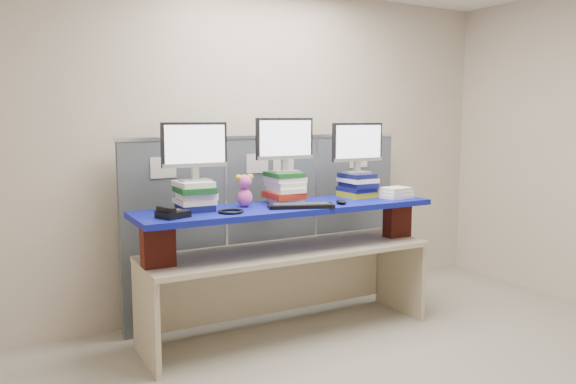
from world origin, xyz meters
TOP-DOWN VIEW (x-y plane):
  - room at (0.00, 0.00)m, footprint 5.00×4.00m
  - cubicle_partition at (-0.00, 1.78)m, footprint 2.60×0.06m
  - desk at (-0.15, 1.24)m, footprint 2.26×0.73m
  - brick_pier_left at (-1.17, 1.23)m, footprint 0.22×0.12m
  - brick_pier_right at (0.86, 1.16)m, footprint 0.22×0.12m
  - blue_board at (-0.15, 1.24)m, footprint 2.34×0.66m
  - book_stack_left at (-0.84, 1.39)m, footprint 0.29×0.32m
  - book_stack_center at (-0.11, 1.36)m, footprint 0.27×0.31m
  - book_stack_right at (0.57, 1.34)m, footprint 0.25×0.30m
  - monitor_left at (-0.84, 1.38)m, footprint 0.48×0.14m
  - monitor_center at (-0.11, 1.36)m, footprint 0.48×0.14m
  - monitor_right at (0.57, 1.34)m, footprint 0.48×0.14m
  - keyboard at (-0.13, 1.09)m, footprint 0.51×0.33m
  - mouse at (0.22, 1.07)m, footprint 0.09×0.13m
  - desk_phone at (-1.09, 1.16)m, footprint 0.22×0.21m
  - headset at (-0.67, 1.14)m, footprint 0.22×0.22m
  - plush_toy at (-0.47, 1.33)m, footprint 0.14×0.11m
  - binder_stack at (0.82, 1.13)m, footprint 0.26×0.21m

SIDE VIEW (x-z plane):
  - desk at x=-0.15m, z-range 0.20..0.89m
  - cubicle_partition at x=0.00m, z-range 0.00..1.53m
  - brick_pier_left at x=-1.17m, z-range 0.68..0.98m
  - brick_pier_right at x=0.86m, z-range 0.68..0.98m
  - blue_board at x=-0.15m, z-range 0.98..1.02m
  - headset at x=-0.67m, z-range 1.02..1.04m
  - keyboard at x=-0.13m, z-range 1.02..1.05m
  - mouse at x=0.22m, z-range 1.02..1.05m
  - desk_phone at x=-1.09m, z-range 1.01..1.08m
  - binder_stack at x=0.82m, z-range 1.02..1.10m
  - book_stack_right at x=0.57m, z-range 1.02..1.22m
  - book_stack_left at x=-0.84m, z-range 1.02..1.23m
  - book_stack_center at x=-0.11m, z-range 1.02..1.26m
  - plush_toy at x=-0.47m, z-range 1.02..1.26m
  - room at x=0.00m, z-range 0.00..2.80m
  - monitor_right at x=0.57m, z-range 1.24..1.66m
  - monitor_left at x=-0.84m, z-range 1.25..1.67m
  - monitor_center at x=-0.11m, z-range 1.29..1.70m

